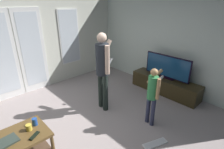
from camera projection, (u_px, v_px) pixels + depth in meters
ground_plane at (83, 136)px, 3.19m from camera, size 5.65×4.84×0.02m
wall_back_with_doors at (24, 43)px, 4.29m from camera, size 5.65×0.09×2.65m
wall_right_plain at (172, 40)px, 4.44m from camera, size 0.06×4.84×2.62m
coffee_table at (16, 145)px, 2.51m from camera, size 0.89×0.61×0.48m
tv_stand at (165, 85)px, 4.59m from camera, size 0.46×1.78×0.41m
flat_screen_tv at (167, 67)px, 4.40m from camera, size 0.08×1.19×0.60m
person_adult at (103, 66)px, 3.62m from camera, size 0.54×0.45×1.68m
person_child at (153, 92)px, 3.24m from camera, size 0.53×0.31×1.15m
loose_keyboard at (155, 144)px, 2.99m from camera, size 0.46×0.28×0.02m
laptop_closed at (6, 142)px, 2.37m from camera, size 0.32×0.25×0.03m
cup_near_edge at (35, 122)px, 2.69m from camera, size 0.08×0.08×0.12m
cup_by_laptop at (29, 127)px, 2.59m from camera, size 0.08×0.08×0.09m
tv_remote_black at (34, 136)px, 2.48m from camera, size 0.17×0.13×0.02m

